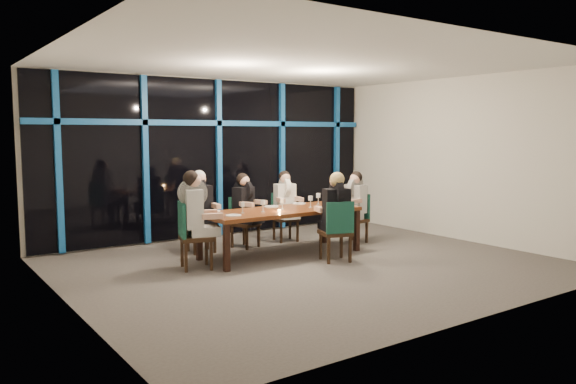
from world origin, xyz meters
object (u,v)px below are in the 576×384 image
Objects in this scene: wine_bottle at (334,199)px; chair_end_right at (357,215)px; diner_far_right at (286,195)px; dining_table at (281,214)px; chair_end_left at (190,232)px; chair_far_mid at (242,219)px; diner_far_mid at (245,199)px; water_pitcher at (327,202)px; chair_far_left at (199,221)px; diner_far_left at (201,199)px; diner_end_right at (354,196)px; chair_near_mid at (337,228)px; diner_end_left at (195,205)px; chair_far_right at (284,214)px; diner_near_mid at (336,203)px.

chair_end_right is at bearing 19.68° from wine_bottle.
diner_far_right is at bearing 101.65° from wine_bottle.
chair_end_left reaches higher than dining_table.
dining_table is 3.04× the size of diner_far_right.
chair_far_mid reaches higher than dining_table.
water_pitcher is at bearing -72.09° from diner_far_mid.
wine_bottle is at bearing -63.89° from chair_far_mid.
diner_far_mid is at bearing -4.32° from chair_far_left.
diner_far_left is 2.76m from diner_end_right.
chair_near_mid is (0.44, -0.89, -0.15)m from dining_table.
diner_end_right is at bearing -44.76° from chair_far_mid.
diner_end_left is (-1.37, -0.91, 0.10)m from diner_far_mid.
chair_far_right is 1.00× the size of chair_end_right.
chair_far_mid is 3.00× the size of wine_bottle.
diner_end_right reaches higher than dining_table.
dining_table is at bearing -40.95° from chair_far_left.
chair_far_right is at bearing 90.00° from diner_far_right.
wine_bottle is (0.52, 0.67, -0.04)m from diner_near_mid.
chair_end_right is at bearing 17.93° from water_pitcher.
chair_far_mid is at bearing -38.26° from diner_end_left.
chair_near_mid is at bearing -98.13° from diner_end_left.
chair_near_mid is at bearing 90.00° from diner_near_mid.
chair_far_mid is 1.92m from diner_near_mid.
diner_far_mid is 1.45m from water_pitcher.
chair_far_mid is at bearing -169.22° from diner_far_right.
chair_end_right is 1.34m from diner_far_right.
diner_end_left is 1.04× the size of diner_near_mid.
chair_end_right is at bearing -43.62° from chair_far_mid.
diner_end_right is at bearing -72.27° from chair_end_left.
wine_bottle is 1.48× the size of water_pitcher.
chair_far_left is 1.24m from chair_end_left.
chair_end_right is 0.36m from diner_end_right.
dining_table is 13.13× the size of water_pitcher.
diner_far_left is (-1.72, -0.07, 0.40)m from chair_far_right.
water_pitcher is (0.92, -1.21, 0.36)m from chair_far_mid.
wine_bottle is (1.92, -1.19, 0.34)m from chair_far_left.
diner_end_right is 1.53m from diner_near_mid.
diner_end_left reaches higher than wine_bottle.
diner_far_right is (0.32, 1.85, 0.31)m from chair_near_mid.
dining_table is at bearing 171.47° from wine_bottle.
diner_far_left is at bearing -14.21° from diner_end_left.
chair_far_left is at bearing -118.41° from chair_end_right.
diner_near_mid is (0.02, 0.08, 0.38)m from chair_near_mid.
diner_end_right is at bearing -124.78° from diner_near_mid.
diner_end_left reaches higher than diner_far_mid.
diner_end_right reaches higher than chair_end_left.
wine_bottle reaches higher than chair_end_left.
diner_near_mid reaches higher than chair_end_right.
diner_far_mid is 0.91m from diner_far_right.
chair_near_mid is (1.38, -1.93, 0.01)m from chair_far_left.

